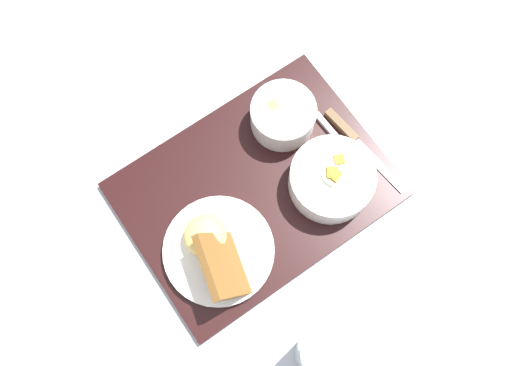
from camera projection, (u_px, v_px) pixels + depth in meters
ground_plane at (256, 190)px, 0.92m from camera, size 4.00×4.00×0.00m
serving_tray at (256, 189)px, 0.92m from camera, size 0.44×0.32×0.01m
bowl_salad at (331, 179)px, 0.88m from camera, size 0.14×0.14×0.06m
bowl_soup at (283, 115)px, 0.91m from camera, size 0.11×0.11×0.06m
plate_main at (217, 249)px, 0.86m from camera, size 0.18×0.18×0.09m
knife at (351, 136)px, 0.93m from camera, size 0.04×0.19×0.01m
spoon at (351, 154)px, 0.92m from camera, size 0.04×0.14×0.01m
glass_water at (318, 355)px, 0.80m from camera, size 0.06×0.06×0.12m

